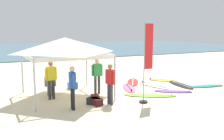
# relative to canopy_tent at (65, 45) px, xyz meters

# --- Properties ---
(ground_plane) EXTENTS (80.00, 80.00, 0.00)m
(ground_plane) POSITION_rel_canopy_tent_xyz_m (2.32, -1.07, -2.39)
(ground_plane) COLOR beige
(sea) EXTENTS (80.00, 36.00, 0.10)m
(sea) POSITION_rel_canopy_tent_xyz_m (2.32, 32.76, -2.34)
(sea) COLOR teal
(sea) RESTS_ON ground
(canopy_tent) EXTENTS (3.51, 3.51, 2.75)m
(canopy_tent) POSITION_rel_canopy_tent_xyz_m (0.00, 0.00, 0.00)
(canopy_tent) COLOR #B7B7BC
(canopy_tent) RESTS_ON ground
(surfboard_black) EXTENTS (1.01, 2.39, 0.19)m
(surfboard_black) POSITION_rel_canopy_tent_xyz_m (6.49, -0.53, -2.35)
(surfboard_black) COLOR black
(surfboard_black) RESTS_ON ground
(surfboard_purple) EXTENTS (1.86, 1.50, 0.19)m
(surfboard_purple) POSITION_rel_canopy_tent_xyz_m (5.09, -1.60, -2.35)
(surfboard_purple) COLOR purple
(surfboard_purple) RESTS_ON ground
(surfboard_red) EXTENTS (1.80, 2.32, 0.19)m
(surfboard_red) POSITION_rel_canopy_tent_xyz_m (4.46, 1.30, -2.35)
(surfboard_red) COLOR red
(surfboard_red) RESTS_ON ground
(surfboard_pink) EXTENTS (1.34, 2.23, 0.19)m
(surfboard_pink) POSITION_rel_canopy_tent_xyz_m (3.47, 0.08, -2.35)
(surfboard_pink) COLOR pink
(surfboard_pink) RESTS_ON ground
(surfboard_yellow) EXTENTS (1.60, 1.66, 0.19)m
(surfboard_yellow) POSITION_rel_canopy_tent_xyz_m (6.41, 0.99, -2.35)
(surfboard_yellow) COLOR yellow
(surfboard_yellow) RESTS_ON ground
(surfboard_white) EXTENTS (0.93, 2.22, 0.19)m
(surfboard_white) POSITION_rel_canopy_tent_xyz_m (4.99, 0.01, -2.35)
(surfboard_white) COLOR white
(surfboard_white) RESTS_ON ground
(surfboard_lime) EXTENTS (2.45, 1.86, 0.19)m
(surfboard_lime) POSITION_rel_canopy_tent_xyz_m (3.58, -1.71, -2.35)
(surfboard_lime) COLOR #7AD12D
(surfboard_lime) RESTS_ON ground
(surfboard_teal) EXTENTS (2.36, 1.08, 0.19)m
(surfboard_teal) POSITION_rel_canopy_tent_xyz_m (7.45, -1.42, -2.35)
(surfboard_teal) COLOR #19847F
(surfboard_teal) RESTS_ON ground
(person_yellow) EXTENTS (0.55, 0.26, 1.71)m
(person_yellow) POSITION_rel_canopy_tent_xyz_m (-0.73, -0.22, -1.40)
(person_yellow) COLOR #2D2D33
(person_yellow) RESTS_ON ground
(person_red) EXTENTS (0.29, 0.54, 1.71)m
(person_red) POSITION_rel_canopy_tent_xyz_m (1.25, -2.12, -1.40)
(person_red) COLOR #383842
(person_red) RESTS_ON ground
(person_green) EXTENTS (0.54, 0.29, 1.71)m
(person_green) POSITION_rel_canopy_tent_xyz_m (1.52, -0.17, -1.40)
(person_green) COLOR #383842
(person_green) RESTS_ON ground
(person_blue) EXTENTS (0.26, 0.55, 1.71)m
(person_blue) POSITION_rel_canopy_tent_xyz_m (-0.35, -2.08, -1.40)
(person_blue) COLOR black
(person_blue) RESTS_ON ground
(person_grey) EXTENTS (0.53, 0.31, 1.20)m
(person_grey) POSITION_rel_canopy_tent_xyz_m (-0.62, 0.43, -1.73)
(person_grey) COLOR #383842
(person_grey) RESTS_ON ground
(banner_flag) EXTENTS (0.60, 0.36, 3.40)m
(banner_flag) POSITION_rel_canopy_tent_xyz_m (2.76, -2.53, -0.82)
(banner_flag) COLOR #99999E
(banner_flag) RESTS_ON ground
(gear_bag_near_tent) EXTENTS (0.40, 0.64, 0.28)m
(gear_bag_near_tent) POSITION_rel_canopy_tent_xyz_m (0.70, -1.92, -2.25)
(gear_bag_near_tent) COLOR #4C1919
(gear_bag_near_tent) RESTS_ON ground
(gear_bag_by_pole) EXTENTS (0.45, 0.66, 0.28)m
(gear_bag_by_pole) POSITION_rel_canopy_tent_xyz_m (0.87, -1.44, -2.25)
(gear_bag_by_pole) COLOR #4C1919
(gear_bag_by_pole) RESTS_ON ground
(gear_bag_on_sand) EXTENTS (0.65, 0.65, 0.28)m
(gear_bag_on_sand) POSITION_rel_canopy_tent_xyz_m (0.67, -1.82, -2.25)
(gear_bag_on_sand) COLOR #232328
(gear_bag_on_sand) RESTS_ON ground
(cooler_box) EXTENTS (0.50, 0.36, 0.39)m
(cooler_box) POSITION_rel_canopy_tent_xyz_m (0.77, 1.38, -2.19)
(cooler_box) COLOR #2D60B7
(cooler_box) RESTS_ON ground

